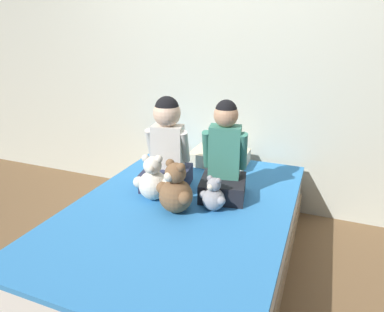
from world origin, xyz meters
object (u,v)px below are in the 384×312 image
at_px(child_on_right, 224,158).
at_px(teddy_bear_held_by_left_child, 153,181).
at_px(pillow_at_headboard, 219,157).
at_px(child_on_left, 167,148).
at_px(teddy_bear_held_by_right_child, 213,196).
at_px(bed, 182,236).
at_px(teddy_bear_between_children, 175,191).

xyz_separation_m(child_on_right, teddy_bear_held_by_left_child, (-0.41, -0.23, -0.14)).
relative_size(teddy_bear_held_by_left_child, pillow_at_headboard, 0.68).
bearing_deg(teddy_bear_held_by_left_child, child_on_left, 77.85).
bearing_deg(child_on_left, child_on_right, -9.40).
height_order(teddy_bear_held_by_right_child, pillow_at_headboard, teddy_bear_held_by_right_child).
height_order(teddy_bear_held_by_left_child, pillow_at_headboard, teddy_bear_held_by_left_child).
bearing_deg(teddy_bear_held_by_left_child, teddy_bear_held_by_right_child, -12.74).
bearing_deg(teddy_bear_held_by_right_child, child_on_right, 108.72).
relative_size(bed, teddy_bear_held_by_left_child, 6.36).
bearing_deg(pillow_at_headboard, child_on_left, -112.10).
bearing_deg(pillow_at_headboard, bed, -90.00).
bearing_deg(teddy_bear_held_by_right_child, bed, -156.09).
bearing_deg(child_on_left, bed, -57.93).
distance_m(bed, child_on_right, 0.59).
bearing_deg(teddy_bear_held_by_right_child, pillow_at_headboard, 122.28).
bearing_deg(teddy_bear_held_by_left_child, teddy_bear_between_children, -39.12).
relative_size(bed, teddy_bear_between_children, 5.91).
distance_m(teddy_bear_held_by_left_child, pillow_at_headboard, 0.81).
distance_m(bed, teddy_bear_held_by_left_child, 0.42).
height_order(bed, child_on_left, child_on_left).
distance_m(bed, teddy_bear_between_children, 0.38).
xyz_separation_m(bed, child_on_left, (-0.22, 0.25, 0.52)).
bearing_deg(child_on_right, teddy_bear_held_by_right_child, -99.49).
bearing_deg(teddy_bear_held_by_right_child, teddy_bear_held_by_left_child, -161.78).
bearing_deg(bed, teddy_bear_between_children, -94.79).
bearing_deg(pillow_at_headboard, teddy_bear_held_by_left_child, -105.49).
bearing_deg(teddy_bear_between_children, pillow_at_headboard, 112.25).
bearing_deg(bed, teddy_bear_held_by_right_child, 6.40).
height_order(bed, pillow_at_headboard, pillow_at_headboard).
bearing_deg(teddy_bear_held_by_left_child, child_on_right, 15.85).
xyz_separation_m(child_on_left, teddy_bear_between_children, (0.21, -0.33, -0.15)).
relative_size(child_on_left, child_on_right, 0.99).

